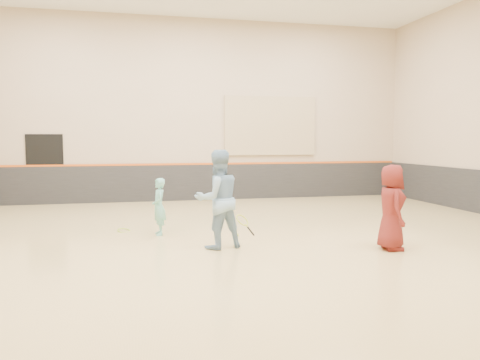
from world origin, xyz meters
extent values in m
cube|color=tan|center=(0.00, 0.00, -0.10)|extent=(15.00, 12.00, 0.20)
cube|color=#C0A88C|center=(0.00, 6.01, 3.00)|extent=(15.00, 0.02, 6.00)
cube|color=#C0A88C|center=(0.00, -6.01, 3.00)|extent=(15.00, 0.02, 6.00)
cube|color=#232326|center=(0.00, 5.97, 0.60)|extent=(14.90, 0.04, 1.20)
cube|color=#D85914|center=(0.00, 5.96, 1.22)|extent=(14.90, 0.03, 0.06)
cube|color=tan|center=(2.80, 5.95, 2.50)|extent=(3.20, 0.08, 2.00)
cube|color=black|center=(-4.50, 5.98, 1.10)|extent=(1.10, 0.05, 2.20)
imported|color=#76CDC0|center=(-1.27, 0.46, 0.61)|extent=(0.33, 0.47, 1.22)
imported|color=#84ABCC|center=(-0.25, -1.01, 0.92)|extent=(1.04, 0.90, 1.85)
imported|color=maroon|center=(2.86, -1.83, 0.79)|extent=(0.65, 0.86, 1.58)
sphere|color=#BAC92E|center=(0.31, -0.10, 0.03)|extent=(0.07, 0.07, 0.07)
sphere|color=gold|center=(2.92, -1.95, 0.99)|extent=(0.07, 0.07, 0.07)
sphere|color=#C4D030|center=(0.35, 2.01, 0.03)|extent=(0.07, 0.07, 0.07)
camera|label=1|loc=(-1.74, -9.56, 2.04)|focal=35.00mm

